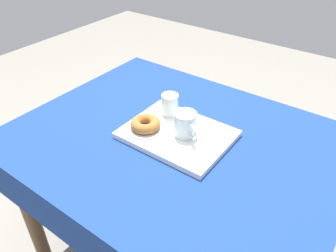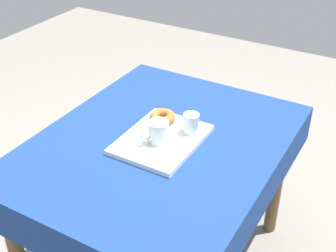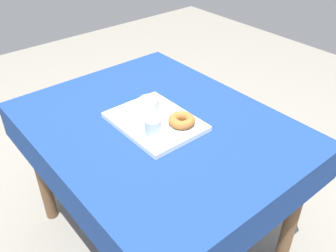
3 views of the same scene
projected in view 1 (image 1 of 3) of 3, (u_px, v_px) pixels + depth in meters
name	position (u px, v px, depth m)	size (l,w,h in m)	color
dining_table	(175.00, 159.00, 1.30)	(1.20, 0.96, 0.74)	navy
serving_tray	(178.00, 135.00, 1.24)	(0.38, 0.30, 0.02)	white
tea_mug_left	(185.00, 125.00, 1.20)	(0.12, 0.09, 0.09)	silver
water_glass_near	(170.00, 105.00, 1.31)	(0.07, 0.07, 0.09)	silver
donut_plate_left	(146.00, 129.00, 1.24)	(0.14, 0.14, 0.01)	silver
sugar_donut_left	(145.00, 124.00, 1.23)	(0.11, 0.11, 0.04)	#A3662D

